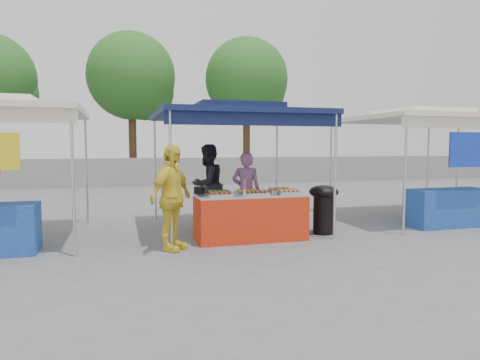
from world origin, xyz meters
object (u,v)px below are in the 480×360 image
object	(u,v)px
vendor_woman	(246,191)
vendor_table	(250,217)
wok_burner	(324,205)
helper_man	(208,184)
customer_person	(171,198)
cooking_pot	(199,190)

from	to	relation	value
vendor_woman	vendor_table	bearing A→B (deg)	102.66
wok_burner	helper_man	xyz separation A→B (m)	(-1.98, 1.62, 0.31)
wok_burner	vendor_woman	xyz separation A→B (m)	(-1.37, 0.72, 0.23)
vendor_woman	helper_man	xyz separation A→B (m)	(-0.61, 0.90, 0.08)
wok_burner	helper_man	world-z (taller)	helper_man
vendor_woman	helper_man	world-z (taller)	helper_man
vendor_table	customer_person	xyz separation A→B (m)	(-1.49, -0.42, 0.45)
wok_burner	vendor_woman	size ratio (longest dim) A/B	0.60
cooking_pot	wok_burner	world-z (taller)	cooking_pot
vendor_table	helper_man	bearing A→B (deg)	104.51
helper_man	vendor_woman	bearing A→B (deg)	87.81
vendor_table	helper_man	distance (m)	1.84
cooking_pot	vendor_woman	world-z (taller)	vendor_woman
helper_man	customer_person	world-z (taller)	helper_man
vendor_woman	customer_person	xyz separation A→B (m)	(-1.66, -1.25, 0.07)
vendor_woman	helper_man	distance (m)	1.09
vendor_woman	customer_person	distance (m)	2.08
customer_person	helper_man	bearing A→B (deg)	16.19
helper_man	wok_burner	bearing A→B (deg)	104.16
vendor_table	wok_burner	world-z (taller)	wok_burner
helper_man	vendor_table	bearing A→B (deg)	67.92
cooking_pot	customer_person	bearing A→B (deg)	-128.78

